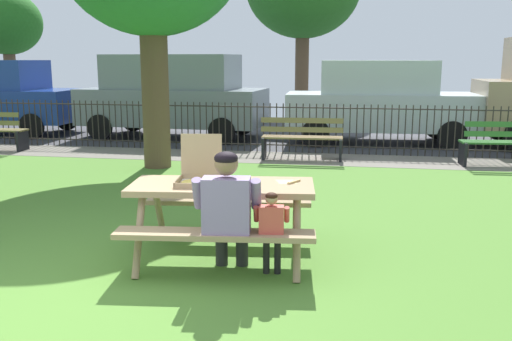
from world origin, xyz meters
name	(u,v)px	position (x,y,z in m)	size (l,w,h in m)	color
ground	(136,235)	(0.00, 2.00, -0.01)	(28.00, 12.01, 0.02)	#518230
cobblestone_walkway	(234,157)	(0.00, 7.31, 0.00)	(28.00, 1.40, 0.01)	slate
street_asphalt	(267,131)	(0.00, 11.55, -0.01)	(28.00, 7.07, 0.01)	#38383D
picnic_table_foreground	(222,201)	(1.17, 1.42, 0.60)	(1.96, 1.68, 0.79)	tan
pizza_box_open	(199,174)	(0.94, 1.41, 0.86)	(0.46, 0.49, 0.47)	tan
pizza_slice_on_table	(288,181)	(1.79, 1.62, 0.78)	(0.27, 0.26, 0.02)	#EEDC76
adult_at_table	(228,208)	(1.34, 0.93, 0.66)	(0.63, 0.62, 1.19)	#282828
child_at_table	(272,226)	(1.73, 0.95, 0.51)	(0.33, 0.33, 0.83)	black
iron_fence_streetside	(241,127)	(0.00, 8.01, 0.54)	(20.25, 0.03, 1.05)	#2D2823
park_bench_center	(302,139)	(1.40, 7.17, 0.42)	(1.61, 0.52, 0.85)	olive
park_bench_right	(506,144)	(5.21, 7.17, 0.42)	(1.63, 0.60, 0.85)	#306A2C
parked_car_center	(173,94)	(-2.13, 9.81, 1.10)	(4.70, 2.17, 2.08)	slate
parked_car_right	(380,101)	(2.98, 9.81, 1.01)	(4.48, 2.08, 1.94)	#B2BEC1
far_tree_left	(7,25)	(-10.60, 15.90, 3.23)	(2.60, 2.60, 4.46)	brown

